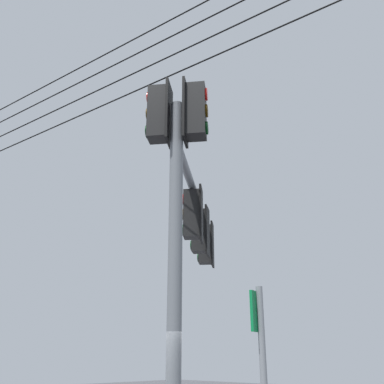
{
  "coord_description": "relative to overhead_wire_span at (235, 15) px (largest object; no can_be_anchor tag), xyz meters",
  "views": [
    {
      "loc": [
        4.72,
        5.22,
        2.19
      ],
      "look_at": [
        -0.91,
        -0.12,
        5.11
      ],
      "focal_mm": 41.16,
      "sensor_mm": 36.0,
      "label": 1
    }
  ],
  "objects": [
    {
      "name": "signal_mast_assembly",
      "position": [
        -0.98,
        -1.91,
        -2.59
      ],
      "size": [
        4.9,
        3.75,
        6.29
      ],
      "color": "slate",
      "rests_on": "ground"
    },
    {
      "name": "overhead_wire_span",
      "position": [
        0.0,
        0.0,
        0.0
      ],
      "size": [
        3.72,
        23.86,
        1.51
      ],
      "color": "black"
    }
  ]
}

